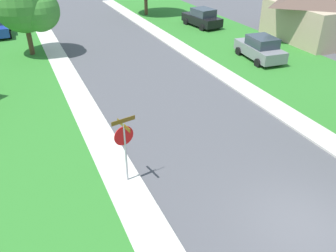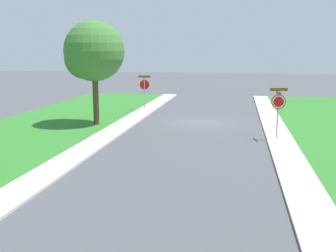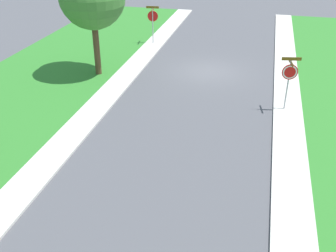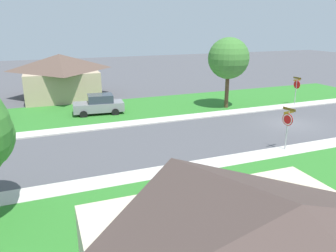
{
  "view_description": "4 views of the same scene",
  "coord_description": "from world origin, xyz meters",
  "views": [
    {
      "loc": [
        -7.37,
        -5.65,
        8.54
      ],
      "look_at": [
        -2.34,
        5.47,
        1.4
      ],
      "focal_mm": 36.88,
      "sensor_mm": 36.0,
      "label": 1
    },
    {
      "loc": [
        -2.41,
        25.8,
        4.67
      ],
      "look_at": [
        0.58,
        8.78,
        1.4
      ],
      "focal_mm": 42.62,
      "sensor_mm": 36.0,
      "label": 2
    },
    {
      "loc": [
        -3.1,
        23.19,
        8.92
      ],
      "look_at": [
        0.14,
        9.88,
        1.4
      ],
      "focal_mm": 42.62,
      "sensor_mm": 36.0,
      "label": 3
    },
    {
      "loc": [
        -19.84,
        18.44,
        7.64
      ],
      "look_at": [
        -1.11,
        10.97,
        1.4
      ],
      "focal_mm": 35.46,
      "sensor_mm": 36.0,
      "label": 4
    }
  ],
  "objects": [
    {
      "name": "stop_sign_near_corner",
      "position": [
        4.82,
        -4.68,
        1.89
      ],
      "size": [
        0.92,
        0.92,
        2.77
      ],
      "color": "#9E9EA3",
      "rests_on": "ground"
    },
    {
      "name": "sidewalk_west",
      "position": [
        -4.7,
        12.0,
        0.05
      ],
      "size": [
        1.4,
        56.0,
        0.1
      ],
      "primitive_type": "cube",
      "color": "beige",
      "rests_on": "ground"
    },
    {
      "name": "tree_sidewalk_far",
      "position": [
        6.57,
        1.96,
        4.51
      ],
      "size": [
        4.0,
        3.72,
        6.51
      ],
      "color": "#4C3823",
      "rests_on": "ground"
    },
    {
      "name": "sidewalk_east",
      "position": [
        4.7,
        12.0,
        0.05
      ],
      "size": [
        1.4,
        56.0,
        0.1
      ],
      "primitive_type": "cube",
      "color": "beige",
      "rests_on": "ground"
    },
    {
      "name": "ground_plane",
      "position": [
        0.0,
        0.0,
        0.0
      ],
      "size": [
        120.0,
        120.0,
        0.0
      ],
      "primitive_type": "plane",
      "color": "#4C4C51"
    },
    {
      "name": "stop_sign_far_corner",
      "position": [
        -4.51,
        4.46,
        1.89
      ],
      "size": [
        0.91,
        0.91,
        2.77
      ],
      "color": "#9E9EA3",
      "rests_on": "ground"
    }
  ]
}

